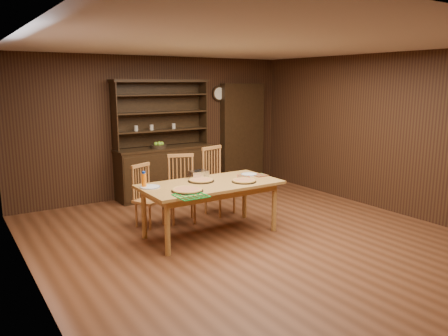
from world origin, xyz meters
TOP-DOWN VIEW (x-y plane):
  - floor at (0.00, 0.00)m, footprint 6.00×6.00m
  - room_shell at (0.00, 0.00)m, footprint 6.00×6.00m
  - china_hutch at (-0.00, 2.75)m, footprint 1.84×0.52m
  - doorway at (1.90, 2.90)m, footprint 1.00×0.18m
  - wall_clock at (1.35, 2.96)m, footprint 0.30×0.05m
  - dining_table at (-0.37, 0.47)m, footprint 1.93×0.97m
  - chair_left at (-0.97, 1.35)m, footprint 0.50×0.49m
  - chair_center at (-0.40, 1.27)m, footprint 0.54×0.53m
  - chair_right at (0.26, 1.32)m, footprint 0.54×0.53m
  - pizza_left at (-0.86, 0.23)m, footprint 0.41×0.41m
  - pizza_right at (0.06, 0.27)m, footprint 0.35×0.35m
  - pizza_center at (-0.43, 0.63)m, footprint 0.37×0.37m
  - cooling_rack at (-0.94, -0.01)m, footprint 0.45×0.45m
  - plate_left at (-1.18, 0.68)m, footprint 0.27×0.27m
  - plate_right at (0.40, 0.61)m, footprint 0.24×0.24m
  - foil_dish at (-0.34, 0.85)m, footprint 0.27×0.20m
  - juice_bottle at (-1.25, 0.72)m, footprint 0.06×0.06m
  - pot_holder_a at (0.50, 0.47)m, footprint 0.20×0.20m
  - pot_holder_b at (0.25, 0.55)m, footprint 0.26×0.26m
  - fruit_bowl at (-0.13, 2.69)m, footprint 0.29×0.29m

SIDE VIEW (x-z plane):
  - floor at x=0.00m, z-range 0.00..0.00m
  - chair_left at x=-0.97m, z-range 0.03..0.96m
  - chair_center at x=-0.40m, z-range 0.03..1.07m
  - chair_right at x=0.26m, z-range 0.03..1.14m
  - china_hutch at x=0.00m, z-range -0.49..1.68m
  - dining_table at x=-0.37m, z-range 0.30..1.05m
  - pot_holder_b at x=0.25m, z-range 0.75..0.76m
  - pot_holder_a at x=0.50m, z-range 0.75..0.76m
  - cooling_rack at x=-0.94m, z-range 0.75..0.77m
  - plate_left at x=-1.18m, z-range 0.75..0.77m
  - plate_right at x=0.40m, z-range 0.75..0.77m
  - pizza_center at x=-0.43m, z-range 0.75..0.79m
  - pizza_left at x=-0.86m, z-range 0.75..0.79m
  - pizza_right at x=0.06m, z-range 0.75..0.79m
  - foil_dish at x=-0.34m, z-range 0.75..0.85m
  - juice_bottle at x=-1.25m, z-range 0.74..0.96m
  - fruit_bowl at x=-0.13m, z-range 0.92..1.04m
  - doorway at x=1.90m, z-range 0.00..2.10m
  - room_shell at x=0.00m, z-range -1.42..4.58m
  - wall_clock at x=1.35m, z-range 1.75..2.05m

